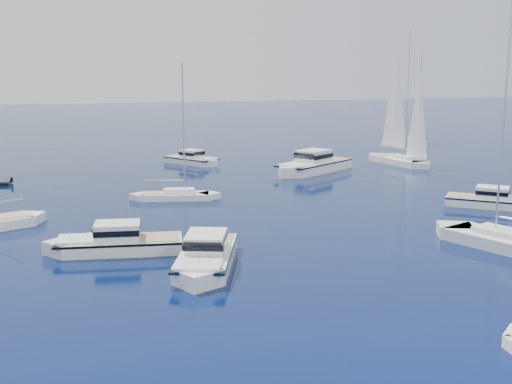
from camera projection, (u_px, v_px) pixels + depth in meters
ground at (391, 343)px, 27.35m from camera, size 400.00×400.00×0.00m
motor_cruiser_left at (206, 267)px, 37.76m from camera, size 6.13×10.32×2.59m
motor_cruiser_centre at (115, 252)px, 40.85m from camera, size 9.74×4.17×2.48m
motor_cruiser_far_r at (494, 207)px, 54.04m from camera, size 8.26×7.54×2.25m
motor_cruiser_distant at (312, 172)px, 72.38m from camera, size 12.17×9.92×3.20m
motor_cruiser_horizon at (193, 164)px, 78.44m from camera, size 7.06×8.46×2.24m
sailboat_mid_r at (512, 250)px, 41.41m from camera, size 7.48×12.77×18.29m
sailboat_centre at (175, 199)px, 57.33m from camera, size 8.83×4.02×12.58m
sailboat_sails_r at (398, 164)px, 78.65m from camera, size 5.28×11.75×16.73m
sailboat_sails_far at (417, 144)px, 99.45m from camera, size 6.73×9.93×14.46m
tender_yellow at (105, 243)px, 42.89m from camera, size 4.12×3.74×0.95m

